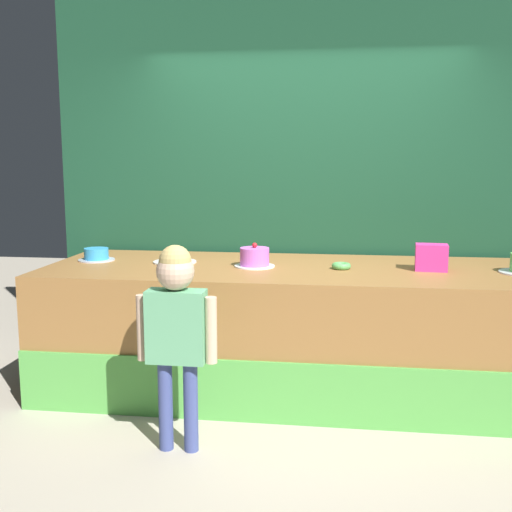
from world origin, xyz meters
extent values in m
plane|color=#BCB29E|center=(0.00, 0.00, 0.00)|extent=(12.00, 12.00, 0.00)
cube|color=#9E6B38|center=(0.00, 0.62, 0.45)|extent=(3.57, 1.24, 0.90)
cube|color=#59B24C|center=(0.00, -0.01, 0.20)|extent=(3.57, 0.02, 0.40)
cube|color=#19472D|center=(0.00, 1.34, 1.54)|extent=(4.07, 0.08, 3.08)
cylinder|color=#3F4C8C|center=(-0.68, -0.43, 0.26)|extent=(0.08, 0.08, 0.53)
cylinder|color=#3F4C8C|center=(-0.53, -0.43, 0.26)|extent=(0.08, 0.08, 0.53)
cube|color=#66B27F|center=(-0.60, -0.43, 0.73)|extent=(0.33, 0.15, 0.41)
cylinder|color=beige|center=(-0.80, -0.43, 0.71)|extent=(0.07, 0.07, 0.37)
cylinder|color=beige|center=(-0.41, -0.43, 0.71)|extent=(0.07, 0.07, 0.37)
sphere|color=beige|center=(-0.60, -0.43, 1.04)|extent=(0.21, 0.21, 0.21)
sphere|color=tan|center=(-0.60, -0.43, 1.10)|extent=(0.18, 0.18, 0.18)
cube|color=#E33498|center=(0.91, 0.61, 0.99)|extent=(0.22, 0.16, 0.18)
torus|color=#59B259|center=(0.30, 0.58, 0.92)|extent=(0.13, 0.13, 0.04)
cylinder|color=silver|center=(-1.52, 0.69, 0.90)|extent=(0.27, 0.27, 0.01)
cylinder|color=#3399D8|center=(-1.52, 0.69, 0.95)|extent=(0.18, 0.18, 0.08)
cylinder|color=white|center=(-0.91, 0.68, 0.90)|extent=(0.32, 0.32, 0.01)
cylinder|color=pink|center=(-0.91, 0.68, 0.95)|extent=(0.15, 0.15, 0.08)
sphere|color=red|center=(-0.91, 0.68, 1.01)|extent=(0.04, 0.04, 0.04)
cylinder|color=white|center=(-0.30, 0.59, 0.90)|extent=(0.29, 0.29, 0.01)
cylinder|color=#CC66D8|center=(-0.30, 0.59, 0.97)|extent=(0.21, 0.21, 0.13)
sphere|color=red|center=(-0.30, 0.59, 1.05)|extent=(0.04, 0.04, 0.04)
camera|label=1|loc=(0.28, -3.62, 1.65)|focal=42.80mm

